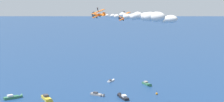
% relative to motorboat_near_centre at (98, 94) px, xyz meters
% --- Properties ---
extents(motorboat_near_centre, '(5.12, 7.18, 2.09)m').
position_rel_motorboat_near_centre_xyz_m(motorboat_near_centre, '(0.00, 0.00, 0.00)').
color(motorboat_near_centre, '#9E9993').
rests_on(motorboat_near_centre, ground_plane).
extents(motorboat_far_port, '(10.11, 7.09, 2.93)m').
position_rel_motorboat_near_centre_xyz_m(motorboat_far_port, '(-7.93, 22.85, 0.23)').
color(motorboat_far_port, gold).
rests_on(motorboat_far_port, ground_plane).
extents(motorboat_inshore, '(6.58, 8.36, 2.49)m').
position_rel_motorboat_near_centre_xyz_m(motorboat_inshore, '(-4.84, 39.13, 0.11)').
color(motorboat_inshore, '#33704C').
rests_on(motorboat_inshore, ground_plane).
extents(motorboat_trailing, '(8.98, 5.46, 2.55)m').
position_rel_motorboat_near_centre_xyz_m(motorboat_trailing, '(-4.07, -11.79, 0.12)').
color(motorboat_trailing, black).
rests_on(motorboat_trailing, ground_plane).
extents(motorboat_ahead, '(5.59, 4.23, 1.65)m').
position_rel_motorboat_near_centre_xyz_m(motorboat_ahead, '(28.67, -6.06, -0.12)').
color(motorboat_ahead, white).
rests_on(motorboat_ahead, ground_plane).
extents(motorboat_mid_cluster, '(7.98, 4.96, 2.27)m').
position_rel_motorboat_near_centre_xyz_m(motorboat_mid_cluster, '(20.59, -25.60, 0.05)').
color(motorboat_mid_cluster, '#33704C').
rests_on(motorboat_mid_cluster, ground_plane).
extents(marker_buoy, '(1.10, 1.10, 2.10)m').
position_rel_motorboat_near_centre_xyz_m(marker_buoy, '(2.25, -28.49, -0.17)').
color(marker_buoy, orange).
rests_on(marker_buoy, ground_plane).
extents(biplane_lead, '(6.47, 6.63, 3.80)m').
position_rel_motorboat_near_centre_xyz_m(biplane_lead, '(-16.82, -1.42, 39.00)').
color(biplane_lead, orange).
extents(wingwalker_lead, '(0.75, 0.72, 1.78)m').
position_rel_motorboat_near_centre_xyz_m(wingwalker_lead, '(-17.23, -1.02, 41.12)').
color(wingwalker_lead, black).
extents(smoke_trail_lead, '(21.81, 23.19, 4.52)m').
position_rel_motorboat_near_centre_xyz_m(smoke_trail_lead, '(-33.18, -18.94, 38.87)').
color(smoke_trail_lead, silver).
extents(biplane_wingman, '(6.47, 6.63, 3.80)m').
position_rel_motorboat_near_centre_xyz_m(biplane_wingman, '(-7.86, -12.53, 37.49)').
color(biplane_wingman, orange).
extents(wingwalker_wingman, '(1.13, 1.08, 1.52)m').
position_rel_motorboat_near_centre_xyz_m(wingwalker_wingman, '(-8.26, -12.14, 39.57)').
color(wingwalker_wingman, black).
extents(smoke_trail_wingman, '(17.48, 18.50, 4.00)m').
position_rel_motorboat_near_centre_xyz_m(smoke_trail_wingman, '(-21.25, -26.81, 37.38)').
color(smoke_trail_wingman, silver).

